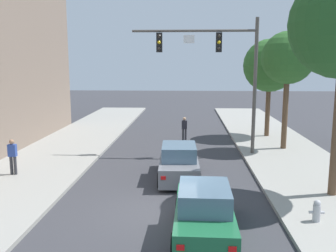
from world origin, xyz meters
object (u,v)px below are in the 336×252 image
(pedestrian_crossing_road, at_px, (184,128))
(street_tree_second, at_px, (288,59))
(traffic_signal_mast, at_px, (220,60))
(car_following_green, at_px, (204,213))
(pedestrian_sidewalk_left_walker, at_px, (13,155))
(car_lead_grey, at_px, (179,163))
(street_tree_third, at_px, (270,66))
(fire_hydrant, at_px, (317,211))

(pedestrian_crossing_road, bearing_deg, street_tree_second, -22.34)
(traffic_signal_mast, height_order, car_following_green, traffic_signal_mast)
(pedestrian_sidewalk_left_walker, height_order, pedestrian_crossing_road, pedestrian_sidewalk_left_walker)
(car_following_green, bearing_deg, pedestrian_crossing_road, 93.04)
(traffic_signal_mast, xyz_separation_m, car_lead_grey, (-2.13, -4.51, -4.64))
(traffic_signal_mast, relative_size, pedestrian_sidewalk_left_walker, 4.57)
(car_lead_grey, distance_m, car_following_green, 5.68)
(traffic_signal_mast, xyz_separation_m, street_tree_third, (3.85, 5.22, -0.32))
(pedestrian_crossing_road, distance_m, fire_hydrant, 13.72)
(car_following_green, xyz_separation_m, fire_hydrant, (3.65, 0.89, -0.22))
(car_lead_grey, relative_size, car_following_green, 1.01)
(traffic_signal_mast, height_order, pedestrian_sidewalk_left_walker, traffic_signal_mast)
(car_lead_grey, height_order, pedestrian_crossing_road, pedestrian_crossing_road)
(fire_hydrant, relative_size, street_tree_third, 0.11)
(pedestrian_sidewalk_left_walker, distance_m, street_tree_second, 15.66)
(pedestrian_crossing_road, distance_m, street_tree_third, 7.27)
(car_following_green, bearing_deg, pedestrian_sidewalk_left_walker, 147.78)
(pedestrian_crossing_road, relative_size, street_tree_second, 0.24)
(car_lead_grey, distance_m, pedestrian_crossing_road, 8.28)
(car_following_green, bearing_deg, fire_hydrant, 13.70)
(street_tree_second, bearing_deg, car_lead_grey, -136.61)
(car_following_green, height_order, pedestrian_crossing_road, pedestrian_crossing_road)
(fire_hydrant, xyz_separation_m, street_tree_second, (1.60, 10.53, 4.97))
(pedestrian_sidewalk_left_walker, distance_m, pedestrian_crossing_road, 11.53)
(fire_hydrant, distance_m, street_tree_third, 15.20)
(traffic_signal_mast, bearing_deg, street_tree_third, 53.60)
(traffic_signal_mast, height_order, street_tree_third, traffic_signal_mast)
(car_lead_grey, bearing_deg, pedestrian_sidewalk_left_walker, -178.05)
(car_lead_grey, relative_size, pedestrian_crossing_road, 2.62)
(car_lead_grey, bearing_deg, street_tree_second, 43.39)
(car_following_green, distance_m, street_tree_second, 13.44)
(pedestrian_crossing_road, xyz_separation_m, street_tree_second, (5.99, -2.46, 4.56))
(car_following_green, xyz_separation_m, street_tree_third, (5.07, 15.33, 4.32))
(car_following_green, height_order, street_tree_third, street_tree_third)
(pedestrian_crossing_road, relative_size, fire_hydrant, 2.28)
(car_lead_grey, bearing_deg, street_tree_third, 58.45)
(pedestrian_sidewalk_left_walker, relative_size, pedestrian_crossing_road, 1.00)
(pedestrian_sidewalk_left_walker, distance_m, street_tree_third, 17.30)
(traffic_signal_mast, bearing_deg, street_tree_second, 17.97)
(car_following_green, height_order, fire_hydrant, car_following_green)
(traffic_signal_mast, bearing_deg, car_following_green, -96.92)
(pedestrian_crossing_road, xyz_separation_m, street_tree_third, (5.81, 1.45, 4.13))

